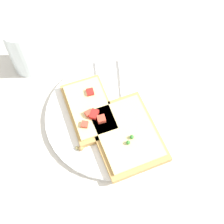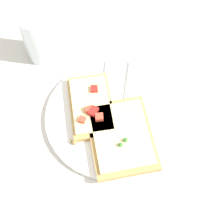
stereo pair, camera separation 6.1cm
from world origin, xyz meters
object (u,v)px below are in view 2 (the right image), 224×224
Objects in this scene: fork at (106,103)px; drinking_glass at (39,37)px; knife at (129,91)px; plate at (112,115)px; pizza_slice_corner at (91,106)px; pizza_slice_main at (121,136)px.

drinking_glass is at bearing -131.35° from fork.
plate is at bearing -28.02° from knife.
knife is 0.88× the size of pizza_slice_corner.
pizza_slice_corner reaches higher than plate.
plate is 2.34× the size of drinking_glass.
drinking_glass reaches higher than pizza_slice_main.
pizza_slice_main is at bearing -108.96° from plate.
pizza_slice_corner is at bearing -57.61° from knife.
drinking_glass is (-0.00, 0.21, 0.04)m from pizza_slice_corner.
pizza_slice_main reaches higher than fork.
fork is 1.02× the size of pizza_slice_corner.
knife is (0.06, -0.01, -0.00)m from fork.
drinking_glass reaches higher than pizza_slice_corner.
pizza_slice_corner is at bearing 123.43° from plate.
drinking_glass is at bearing 96.82° from plate.
plate is 0.07m from knife.
fork is at bearing 80.84° from plate.
plate is 0.26m from drinking_glass.
plate is 1.59× the size of fork.
knife is (0.07, 0.02, 0.01)m from plate.
knife is at bearing -66.75° from drinking_glass.
pizza_slice_main is 1.16× the size of pizza_slice_corner.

